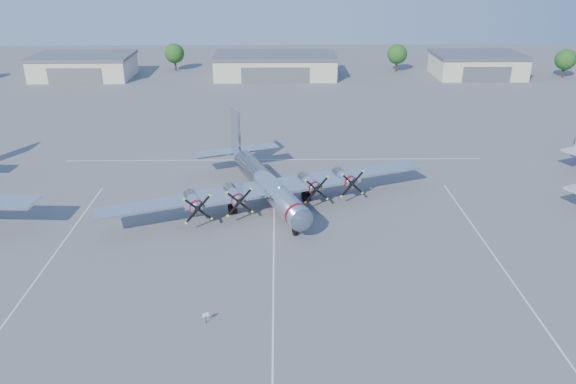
{
  "coord_description": "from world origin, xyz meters",
  "views": [
    {
      "loc": [
        0.52,
        -51.43,
        28.17
      ],
      "look_at": [
        1.59,
        5.88,
        3.2
      ],
      "focal_mm": 35.0,
      "sensor_mm": 36.0,
      "label": 1
    }
  ],
  "objects_px": {
    "tree_far_east": "(566,60)",
    "info_placard": "(206,316)",
    "hangar_center": "(275,65)",
    "tree_east": "(397,54)",
    "main_bomber_b29": "(265,202)",
    "hangar_west": "(84,66)",
    "hangar_east": "(477,65)",
    "tree_west": "(174,53)"
  },
  "relations": [
    {
      "from": "hangar_center",
      "to": "hangar_east",
      "type": "height_order",
      "value": "same"
    },
    {
      "from": "hangar_center",
      "to": "info_placard",
      "type": "bearing_deg",
      "value": -93.28
    },
    {
      "from": "info_placard",
      "to": "hangar_west",
      "type": "bearing_deg",
      "value": 88.18
    },
    {
      "from": "tree_east",
      "to": "tree_far_east",
      "type": "height_order",
      "value": "same"
    },
    {
      "from": "hangar_east",
      "to": "hangar_west",
      "type": "bearing_deg",
      "value": -180.0
    },
    {
      "from": "hangar_center",
      "to": "hangar_east",
      "type": "distance_m",
      "value": 48.0
    },
    {
      "from": "hangar_east",
      "to": "info_placard",
      "type": "bearing_deg",
      "value": -119.25
    },
    {
      "from": "tree_east",
      "to": "main_bomber_b29",
      "type": "relative_size",
      "value": 0.17
    },
    {
      "from": "hangar_west",
      "to": "main_bomber_b29",
      "type": "height_order",
      "value": "hangar_west"
    },
    {
      "from": "tree_west",
      "to": "main_bomber_b29",
      "type": "height_order",
      "value": "tree_west"
    },
    {
      "from": "tree_east",
      "to": "hangar_west",
      "type": "bearing_deg",
      "value": -175.4
    },
    {
      "from": "tree_west",
      "to": "main_bomber_b29",
      "type": "bearing_deg",
      "value": -73.29
    },
    {
      "from": "tree_west",
      "to": "tree_far_east",
      "type": "relative_size",
      "value": 1.0
    },
    {
      "from": "tree_east",
      "to": "tree_far_east",
      "type": "relative_size",
      "value": 1.0
    },
    {
      "from": "hangar_west",
      "to": "main_bomber_b29",
      "type": "xyz_separation_m",
      "value": [
        43.93,
        -71.66,
        -2.71
      ]
    },
    {
      "from": "hangar_west",
      "to": "tree_east",
      "type": "bearing_deg",
      "value": 4.6
    },
    {
      "from": "hangar_west",
      "to": "hangar_center",
      "type": "height_order",
      "value": "same"
    },
    {
      "from": "tree_west",
      "to": "tree_far_east",
      "type": "distance_m",
      "value": 93.54
    },
    {
      "from": "tree_east",
      "to": "hangar_center",
      "type": "bearing_deg",
      "value": -168.62
    },
    {
      "from": "hangar_west",
      "to": "main_bomber_b29",
      "type": "relative_size",
      "value": 0.57
    },
    {
      "from": "tree_east",
      "to": "main_bomber_b29",
      "type": "xyz_separation_m",
      "value": [
        -31.07,
        -77.7,
        -4.22
      ]
    },
    {
      "from": "tree_east",
      "to": "main_bomber_b29",
      "type": "distance_m",
      "value": 83.79
    },
    {
      "from": "hangar_east",
      "to": "tree_far_east",
      "type": "xyz_separation_m",
      "value": [
        20.0,
        -1.96,
        1.51
      ]
    },
    {
      "from": "tree_far_east",
      "to": "main_bomber_b29",
      "type": "relative_size",
      "value": 0.17
    },
    {
      "from": "hangar_west",
      "to": "tree_far_east",
      "type": "distance_m",
      "value": 113.03
    },
    {
      "from": "tree_far_east",
      "to": "info_placard",
      "type": "xyz_separation_m",
      "value": [
        -73.48,
        -93.53,
        -3.52
      ]
    },
    {
      "from": "hangar_center",
      "to": "tree_far_east",
      "type": "height_order",
      "value": "tree_far_east"
    },
    {
      "from": "main_bomber_b29",
      "to": "tree_east",
      "type": "bearing_deg",
      "value": 47.19
    },
    {
      "from": "hangar_east",
      "to": "main_bomber_b29",
      "type": "xyz_separation_m",
      "value": [
        -49.07,
        -71.66,
        -2.71
      ]
    },
    {
      "from": "hangar_center",
      "to": "tree_east",
      "type": "height_order",
      "value": "tree_east"
    },
    {
      "from": "hangar_west",
      "to": "tree_far_east",
      "type": "relative_size",
      "value": 3.4
    },
    {
      "from": "hangar_center",
      "to": "tree_west",
      "type": "xyz_separation_m",
      "value": [
        -25.0,
        8.04,
        1.51
      ]
    },
    {
      "from": "tree_west",
      "to": "info_placard",
      "type": "bearing_deg",
      "value": -79.32
    },
    {
      "from": "info_placard",
      "to": "main_bomber_b29",
      "type": "bearing_deg",
      "value": 55.22
    },
    {
      "from": "hangar_east",
      "to": "main_bomber_b29",
      "type": "bearing_deg",
      "value": -124.4
    },
    {
      "from": "hangar_west",
      "to": "tree_west",
      "type": "distance_m",
      "value": 21.61
    },
    {
      "from": "tree_far_east",
      "to": "tree_west",
      "type": "bearing_deg",
      "value": 173.86
    },
    {
      "from": "hangar_center",
      "to": "info_placard",
      "type": "relative_size",
      "value": 28.67
    },
    {
      "from": "tree_far_east",
      "to": "tree_east",
      "type": "bearing_deg",
      "value": 168.11
    },
    {
      "from": "hangar_east",
      "to": "info_placard",
      "type": "height_order",
      "value": "hangar_east"
    },
    {
      "from": "hangar_center",
      "to": "tree_west",
      "type": "height_order",
      "value": "tree_west"
    },
    {
      "from": "hangar_center",
      "to": "tree_far_east",
      "type": "relative_size",
      "value": 4.31
    }
  ]
}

